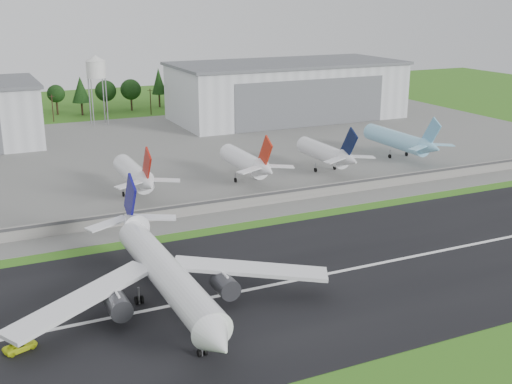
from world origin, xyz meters
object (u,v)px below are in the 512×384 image
parked_jet_red_a (136,175)px  parked_jet_navy (328,153)px  main_airliner (168,282)px  parked_jet_red_b (248,162)px  parked_jet_skyblue (402,141)px  ground_vehicle (20,346)px

parked_jet_red_a → parked_jet_navy: (60.78, -0.01, -0.07)m
main_airliner → parked_jet_red_b: size_ratio=1.89×
main_airliner → parked_jet_skyblue: (104.82, 72.01, 1.27)m
parked_jet_red_a → parked_jet_skyblue: size_ratio=0.84×
ground_vehicle → parked_jet_skyblue: size_ratio=0.14×
main_airliner → parked_jet_red_a: (12.09, 66.99, 1.22)m
parked_jet_skyblue → main_airliner: bearing=-145.5°
main_airliner → parked_jet_red_a: bearing=-101.2°
ground_vehicle → parked_jet_navy: 121.36m
main_airliner → ground_vehicle: size_ratio=11.29×
main_airliner → parked_jet_skyblue: size_ratio=1.58×
main_airliner → ground_vehicle: 25.98m
main_airliner → parked_jet_red_b: main_airliner is taller
parked_jet_navy → main_airliner: bearing=-137.4°
parked_jet_red_b → parked_jet_skyblue: 59.45m
ground_vehicle → parked_jet_red_a: size_ratio=0.17×
main_airliner → ground_vehicle: main_airliner is taller
parked_jet_navy → parked_jet_skyblue: parked_jet_skyblue is taller
ground_vehicle → parked_jet_red_a: (37.41, 71.15, 5.29)m
parked_jet_red_b → ground_vehicle: bearing=-134.9°
parked_jet_red_b → parked_jet_red_a: bearing=180.0°
parked_jet_red_a → parked_jet_skyblue: parked_jet_skyblue is taller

